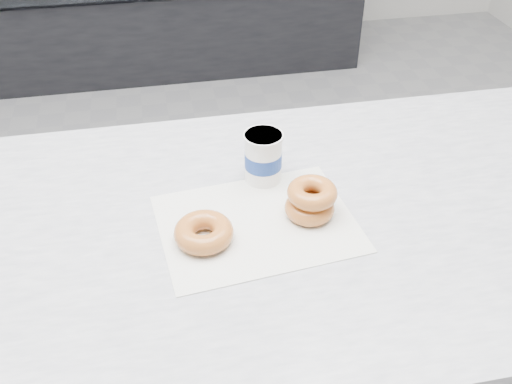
% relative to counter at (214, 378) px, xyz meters
% --- Properties ---
extents(ground, '(5.00, 5.00, 0.00)m').
position_rel_counter_xyz_m(ground, '(0.00, 0.60, -0.45)').
color(ground, gray).
rests_on(ground, ground).
extents(counter, '(3.06, 0.76, 0.90)m').
position_rel_counter_xyz_m(counter, '(0.00, 0.00, 0.00)').
color(counter, '#333335').
rests_on(counter, ground).
extents(wax_paper, '(0.37, 0.29, 0.00)m').
position_rel_counter_xyz_m(wax_paper, '(0.10, -0.01, 0.45)').
color(wax_paper, silver).
rests_on(wax_paper, counter).
extents(donut_single, '(0.13, 0.13, 0.04)m').
position_rel_counter_xyz_m(donut_single, '(-0.00, -0.03, 0.47)').
color(donut_single, '#CE8338').
rests_on(donut_single, wax_paper).
extents(donut_stack, '(0.10, 0.10, 0.06)m').
position_rel_counter_xyz_m(donut_stack, '(0.19, -0.00, 0.48)').
color(donut_stack, '#CE8338').
rests_on(donut_stack, wax_paper).
extents(coffee_cup, '(0.08, 0.08, 0.10)m').
position_rel_counter_xyz_m(coffee_cup, '(0.13, 0.12, 0.50)').
color(coffee_cup, white).
rests_on(coffee_cup, counter).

